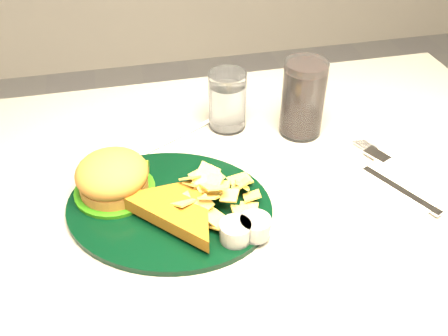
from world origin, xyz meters
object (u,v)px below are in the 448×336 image
Objects in this scene: dinner_plate at (168,192)px; cola_glass at (303,99)px; water_glass at (227,101)px; fork_napkin at (397,186)px.

cola_glass is at bearing 52.99° from dinner_plate.
water_glass reaches higher than dinner_plate.
water_glass is at bearing 158.91° from cola_glass.
dinner_plate is 2.87× the size of water_glass.
dinner_plate is 0.31m from cola_glass.
fork_napkin is (0.22, -0.24, -0.05)m from water_glass.
water_glass is at bearing 107.27° from fork_napkin.
water_glass reaches higher than fork_napkin.
cola_glass reaches higher than water_glass.
fork_napkin is at bearing -47.07° from water_glass.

